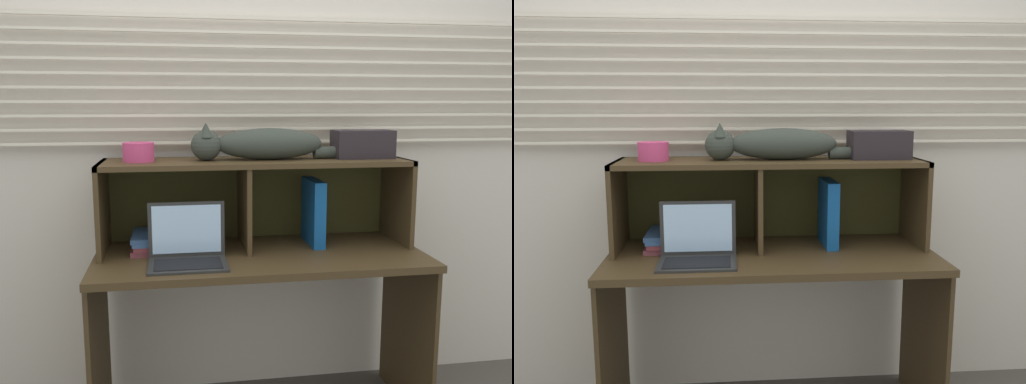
% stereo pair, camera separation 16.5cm
% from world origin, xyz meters
% --- Properties ---
extents(back_panel_with_blinds, '(4.40, 0.08, 2.50)m').
position_xyz_m(back_panel_with_blinds, '(0.00, 0.55, 1.25)').
color(back_panel_with_blinds, beige).
rests_on(back_panel_with_blinds, ground).
extents(desk, '(1.38, 0.60, 0.76)m').
position_xyz_m(desk, '(0.00, 0.21, 0.61)').
color(desk, '#3F2F1A').
rests_on(desk, ground).
extents(hutch_shelf_unit, '(1.33, 0.35, 0.38)m').
position_xyz_m(hutch_shelf_unit, '(-0.01, 0.36, 1.04)').
color(hutch_shelf_unit, '#3F2F1A').
rests_on(hutch_shelf_unit, desk).
extents(cat, '(0.76, 0.15, 0.16)m').
position_xyz_m(cat, '(0.02, 0.32, 1.22)').
color(cat, '#323831').
rests_on(cat, hutch_shelf_unit).
extents(laptop, '(0.31, 0.22, 0.23)m').
position_xyz_m(laptop, '(-0.31, 0.11, 0.82)').
color(laptop, '#282828').
rests_on(laptop, desk).
extents(binder_upright, '(0.05, 0.24, 0.29)m').
position_xyz_m(binder_upright, '(0.26, 0.32, 0.91)').
color(binder_upright, '#11498E').
rests_on(binder_upright, desk).
extents(book_stack, '(0.17, 0.25, 0.07)m').
position_xyz_m(book_stack, '(-0.45, 0.32, 0.80)').
color(book_stack, brown).
rests_on(book_stack, desk).
extents(small_basket, '(0.13, 0.13, 0.08)m').
position_xyz_m(small_basket, '(-0.50, 0.32, 1.19)').
color(small_basket, '#C83D71').
rests_on(small_basket, hutch_shelf_unit).
extents(storage_box, '(0.26, 0.14, 0.12)m').
position_xyz_m(storage_box, '(0.48, 0.32, 1.21)').
color(storage_box, black).
rests_on(storage_box, hutch_shelf_unit).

